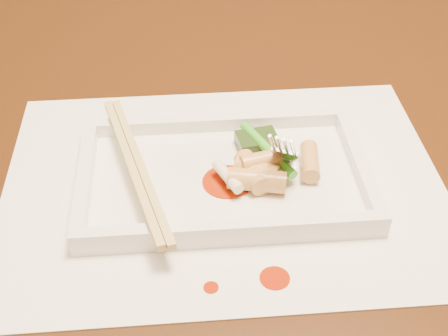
{
  "coord_description": "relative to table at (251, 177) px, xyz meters",
  "views": [
    {
      "loc": [
        -0.08,
        -0.55,
        1.13
      ],
      "look_at": [
        -0.04,
        -0.12,
        0.77
      ],
      "focal_mm": 50.0,
      "sensor_mm": 36.0,
      "label": 1
    }
  ],
  "objects": [
    {
      "name": "rice_cake_3",
      "position": [
        0.04,
        -0.12,
        0.12
      ],
      "size": [
        0.02,
        0.05,
        0.02
      ],
      "primitive_type": "cylinder",
      "rotation": [
        1.57,
        0.0,
        3.0
      ],
      "color": "tan",
      "rests_on": "plate_base"
    },
    {
      "name": "rice_cake_2",
      "position": [
        -0.01,
        -0.12,
        0.13
      ],
      "size": [
        0.04,
        0.03,
        0.02
      ],
      "primitive_type": "cylinder",
      "rotation": [
        1.57,
        0.0,
        1.8
      ],
      "color": "tan",
      "rests_on": "plate_base"
    },
    {
      "name": "chopstick_b",
      "position": [
        -0.12,
        -0.12,
        0.13
      ],
      "size": [
        0.06,
        0.2,
        0.01
      ],
      "primitive_type": "cube",
      "rotation": [
        0.0,
        0.0,
        0.25
      ],
      "color": "tan",
      "rests_on": "plate_rim_near"
    },
    {
      "name": "rice_cake_1",
      "position": [
        -0.02,
        -0.14,
        0.12
      ],
      "size": [
        0.05,
        0.03,
        0.02
      ],
      "primitive_type": "cylinder",
      "rotation": [
        1.57,
        0.0,
        1.36
      ],
      "color": "tan",
      "rests_on": "plate_base"
    },
    {
      "name": "scallion_green",
      "position": [
        -0.0,
        -0.1,
        0.12
      ],
      "size": [
        0.04,
        0.08,
        0.01
      ],
      "primitive_type": "cylinder",
      "rotation": [
        1.57,
        0.0,
        0.43
      ],
      "color": "green",
      "rests_on": "plate_base"
    },
    {
      "name": "chopstick_a",
      "position": [
        -0.12,
        -0.12,
        0.13
      ],
      "size": [
        0.06,
        0.2,
        0.01
      ],
      "primitive_type": "cube",
      "rotation": [
        0.0,
        0.0,
        0.25
      ],
      "color": "tan",
      "rests_on": "plate_rim_near"
    },
    {
      "name": "plate_rim_left",
      "position": [
        -0.17,
        -0.12,
        0.12
      ],
      "size": [
        0.01,
        0.14,
        0.01
      ],
      "primitive_type": "cube",
      "color": "white",
      "rests_on": "plate_base"
    },
    {
      "name": "sauce_blob_0",
      "position": [
        -0.04,
        -0.13,
        0.11
      ],
      "size": [
        0.05,
        0.05,
        0.0
      ],
      "primitive_type": "cylinder",
      "color": "#9C2104",
      "rests_on": "plate_base"
    },
    {
      "name": "plate_rim_near",
      "position": [
        -0.04,
        -0.2,
        0.12
      ],
      "size": [
        0.26,
        0.01,
        0.01
      ],
      "primitive_type": "cube",
      "color": "white",
      "rests_on": "plate_base"
    },
    {
      "name": "placemat",
      "position": [
        -0.04,
        -0.12,
        0.1
      ],
      "size": [
        0.4,
        0.3,
        0.0
      ],
      "primitive_type": "cube",
      "color": "white",
      "rests_on": "table"
    },
    {
      "name": "fork",
      "position": [
        0.03,
        -0.11,
        0.18
      ],
      "size": [
        0.09,
        0.1,
        0.14
      ],
      "primitive_type": null,
      "color": "silver",
      "rests_on": "plate_base"
    },
    {
      "name": "plate_rim_right",
      "position": [
        0.08,
        -0.12,
        0.12
      ],
      "size": [
        0.01,
        0.14,
        0.01
      ],
      "primitive_type": "cube",
      "color": "white",
      "rests_on": "plate_base"
    },
    {
      "name": "plate_rim_far",
      "position": [
        -0.04,
        -0.05,
        0.12
      ],
      "size": [
        0.26,
        0.01,
        0.01
      ],
      "primitive_type": "cube",
      "color": "white",
      "rests_on": "plate_base"
    },
    {
      "name": "sauce_splatter_a",
      "position": [
        -0.01,
        -0.24,
        0.1
      ],
      "size": [
        0.02,
        0.02,
        0.0
      ],
      "primitive_type": "cylinder",
      "color": "#9C2104",
      "rests_on": "placemat"
    },
    {
      "name": "plate_base",
      "position": [
        -0.04,
        -0.12,
        0.11
      ],
      "size": [
        0.26,
        0.16,
        0.01
      ],
      "primitive_type": "cube",
      "color": "white",
      "rests_on": "placemat"
    },
    {
      "name": "sauce_splatter_b",
      "position": [
        -0.06,
        -0.24,
        0.1
      ],
      "size": [
        0.01,
        0.01,
        0.0
      ],
      "primitive_type": "cylinder",
      "color": "#9C2104",
      "rests_on": "placemat"
    },
    {
      "name": "rice_cake_0",
      "position": [
        -0.01,
        -0.13,
        0.12
      ],
      "size": [
        0.04,
        0.04,
        0.02
      ],
      "primitive_type": "cylinder",
      "rotation": [
        1.57,
        0.0,
        1.09
      ],
      "color": "tan",
      "rests_on": "plate_base"
    },
    {
      "name": "veg_piece",
      "position": [
        -0.01,
        -0.08,
        0.12
      ],
      "size": [
        0.04,
        0.03,
        0.01
      ],
      "primitive_type": "cube",
      "rotation": [
        0.0,
        0.0,
        0.17
      ],
      "color": "black",
      "rests_on": "plate_base"
    },
    {
      "name": "rice_cake_4",
      "position": [
        -0.02,
        -0.13,
        0.12
      ],
      "size": [
        0.03,
        0.05,
        0.02
      ],
      "primitive_type": "cylinder",
      "rotation": [
        1.57,
        0.0,
        0.26
      ],
      "color": "tan",
      "rests_on": "plate_base"
    },
    {
      "name": "table",
      "position": [
        0.0,
        0.0,
        0.0
      ],
      "size": [
        1.4,
        0.9,
        0.75
      ],
      "color": "black",
      "rests_on": "ground"
    },
    {
      "name": "scallion_white",
      "position": [
        -0.04,
        -0.14,
        0.12
      ],
      "size": [
        0.03,
        0.04,
        0.01
      ],
      "primitive_type": "cylinder",
      "rotation": [
        1.57,
        0.0,
        0.43
      ],
      "color": "#EAEACC",
      "rests_on": "plate_base"
    }
  ]
}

